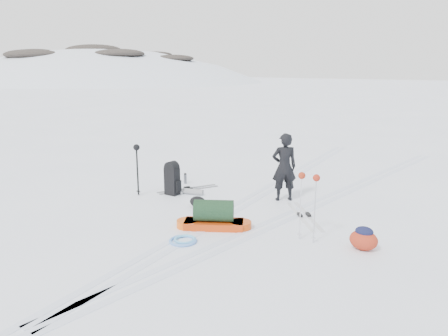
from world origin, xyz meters
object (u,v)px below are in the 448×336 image
Objects in this scene: skier at (284,167)px; expedition_rucksack at (175,179)px; pulk_sled at (214,217)px; ski_poles_black at (137,154)px.

skier is 1.87× the size of expedition_rucksack.
pulk_sled is at bearing -32.41° from expedition_rucksack.
pulk_sled is at bearing -39.77° from ski_poles_black.
ski_poles_black is at bearing 134.75° from pulk_sled.
expedition_rucksack is (-2.41, -1.09, -0.41)m from skier.
expedition_rucksack is 0.67× the size of ski_poles_black.
pulk_sled is 2.49m from expedition_rucksack.
ski_poles_black is (-0.71, -0.54, 0.65)m from expedition_rucksack.
skier is 1.26× the size of ski_poles_black.
skier is at bearing 23.99° from expedition_rucksack.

